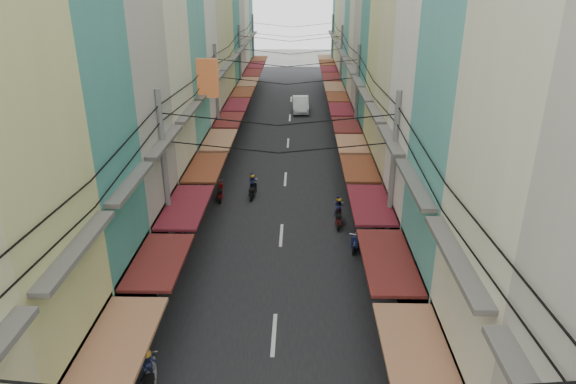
# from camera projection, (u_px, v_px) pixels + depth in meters

# --- Properties ---
(ground) EXTENTS (160.00, 160.00, 0.00)m
(ground) POSITION_uv_depth(u_px,v_px,m) (276.00, 303.00, 21.05)
(ground) COLOR #60605B
(ground) RESTS_ON ground
(road) EXTENTS (10.00, 80.00, 0.02)m
(road) POSITION_uv_depth(u_px,v_px,m) (287.00, 151.00, 39.48)
(road) COLOR black
(road) RESTS_ON ground
(sidewalk_left) EXTENTS (3.00, 80.00, 0.06)m
(sidewalk_left) POSITION_uv_depth(u_px,v_px,m) (203.00, 150.00, 39.60)
(sidewalk_left) COLOR gray
(sidewalk_left) RESTS_ON ground
(sidewalk_right) EXTENTS (3.00, 80.00, 0.06)m
(sidewalk_right) POSITION_uv_depth(u_px,v_px,m) (372.00, 151.00, 39.34)
(sidewalk_right) COLOR gray
(sidewalk_right) RESTS_ON ground
(building_row_left) EXTENTS (7.80, 67.67, 23.70)m
(building_row_left) POSITION_uv_depth(u_px,v_px,m) (162.00, 21.00, 32.68)
(building_row_left) COLOR silver
(building_row_left) RESTS_ON ground
(building_row_right) EXTENTS (7.80, 68.98, 22.59)m
(building_row_right) POSITION_uv_depth(u_px,v_px,m) (411.00, 28.00, 32.40)
(building_row_right) COLOR teal
(building_row_right) RESTS_ON ground
(utility_poles) EXTENTS (10.20, 66.13, 8.20)m
(utility_poles) POSITION_uv_depth(u_px,v_px,m) (286.00, 76.00, 32.33)
(utility_poles) COLOR slate
(utility_poles) RESTS_ON ground
(white_car) EXTENTS (5.20, 2.15, 1.82)m
(white_car) POSITION_uv_depth(u_px,v_px,m) (301.00, 112.00, 51.02)
(white_car) COLOR silver
(white_car) RESTS_ON ground
(bicycle) EXTENTS (1.63, 1.04, 1.05)m
(bicycle) POSITION_uv_depth(u_px,v_px,m) (431.00, 355.00, 18.17)
(bicycle) COLOR black
(bicycle) RESTS_ON ground
(moving_scooters) EXTENTS (7.96, 17.57, 1.76)m
(moving_scooters) POSITION_uv_depth(u_px,v_px,m) (268.00, 240.00, 25.08)
(moving_scooters) COLOR black
(moving_scooters) RESTS_ON ground
(parked_scooters) EXTENTS (13.39, 14.91, 0.96)m
(parked_scooters) POSITION_uv_depth(u_px,v_px,m) (379.00, 337.00, 18.36)
(parked_scooters) COLOR black
(parked_scooters) RESTS_ON ground
(pedestrians) EXTENTS (14.44, 23.57, 2.21)m
(pedestrians) POSITION_uv_depth(u_px,v_px,m) (178.00, 281.00, 20.77)
(pedestrians) COLOR #2A202B
(pedestrians) RESTS_ON ground
(market_umbrella) EXTENTS (2.33, 2.33, 2.46)m
(market_umbrella) POSITION_uv_depth(u_px,v_px,m) (451.00, 266.00, 19.58)
(market_umbrella) COLOR #B2B2B7
(market_umbrella) RESTS_ON ground
(traffic_sign) EXTENTS (0.10, 0.64, 2.91)m
(traffic_sign) POSITION_uv_depth(u_px,v_px,m) (406.00, 250.00, 20.83)
(traffic_sign) COLOR slate
(traffic_sign) RESTS_ON ground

